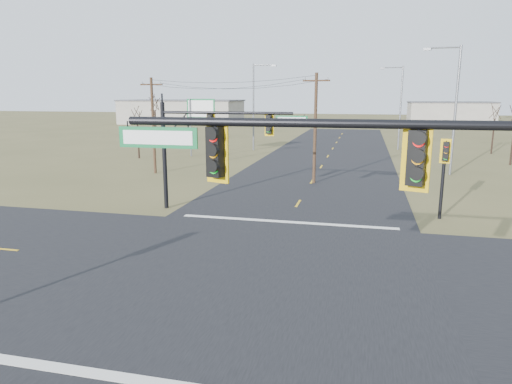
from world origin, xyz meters
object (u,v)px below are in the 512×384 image
mast_arm_near (428,192)px  streetlight_a (453,104)px  bare_tree_d (496,111)px  utility_pole_far (153,124)px  streetlight_c (255,102)px  pedestal_signal_ne (445,161)px  bare_tree_a (137,115)px  utility_pole_near (315,127)px  streetlight_b (399,103)px  highway_sign (201,116)px  mast_arm_far (213,133)px  bare_tree_b (155,102)px

mast_arm_near → streetlight_a: size_ratio=0.94×
bare_tree_d → utility_pole_far: bearing=-146.4°
mast_arm_near → streetlight_c: size_ratio=0.96×
streetlight_c → streetlight_a: bearing=-25.0°
pedestal_signal_ne → bare_tree_d: size_ratio=0.73×
mast_arm_near → bare_tree_a: (-25.56, 37.08, -0.28)m
mast_arm_near → bare_tree_d: size_ratio=1.65×
utility_pole_near → bare_tree_a: bearing=153.6°
utility_pole_far → streetlight_a: size_ratio=0.76×
streetlight_b → bare_tree_d: (10.82, -2.14, -0.85)m
utility_pole_near → highway_sign: (-14.28, 13.28, 0.07)m
pedestal_signal_ne → streetlight_a: bearing=91.2°
bare_tree_d → mast_arm_far: bearing=-124.9°
mast_arm_far → pedestal_signal_ne: 13.17m
bare_tree_a → bare_tree_b: size_ratio=0.81×
streetlight_b → bare_tree_d: size_ratio=1.68×
pedestal_signal_ne → mast_arm_far: bearing=-163.9°
streetlight_a → bare_tree_b: 39.33m
mast_arm_near → bare_tree_b: 58.18m
bare_tree_b → bare_tree_d: bare_tree_b is taller
mast_arm_near → pedestal_signal_ne: size_ratio=2.26×
mast_arm_far → streetlight_c: bearing=103.3°
highway_sign → streetlight_a: bearing=-7.6°
pedestal_signal_ne → utility_pole_far: 25.04m
mast_arm_far → streetlight_b: size_ratio=0.84×
utility_pole_far → highway_sign: 11.81m
pedestal_signal_ne → highway_sign: (-22.43, 22.56, 1.24)m
streetlight_c → bare_tree_b: bearing=179.1°
utility_pole_far → bare_tree_a: 10.66m
utility_pole_far → highway_sign: (0.16, 11.81, 0.16)m
bare_tree_a → bare_tree_d: bare_tree_d is taller
bare_tree_d → highway_sign: bearing=-162.8°
mast_arm_far → streetlight_a: 23.33m
utility_pole_near → bare_tree_b: utility_pole_near is taller
pedestal_signal_ne → bare_tree_a: bare_tree_a is taller
utility_pole_far → bare_tree_a: (-6.13, 8.72, 0.39)m
mast_arm_far → bare_tree_a: (-15.66, 20.54, 0.08)m
utility_pole_near → bare_tree_d: size_ratio=1.37×
utility_pole_near → bare_tree_b: bearing=136.8°
utility_pole_far → streetlight_c: (4.72, 19.11, 1.62)m
bare_tree_d → bare_tree_b: bearing=-179.6°
mast_arm_far → streetlight_c: (-4.82, 30.93, 1.31)m
mast_arm_far → streetlight_a: size_ratio=0.80×
mast_arm_near → bare_tree_d: bearing=93.1°
utility_pole_near → streetlight_c: size_ratio=0.80×
utility_pole_far → bare_tree_b: 24.03m
mast_arm_far → highway_sign: size_ratio=1.36×
highway_sign → streetlight_b: size_ratio=0.62×
utility_pole_far → streetlight_b: streetlight_b is taller
utility_pole_near → utility_pole_far: bearing=174.2°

